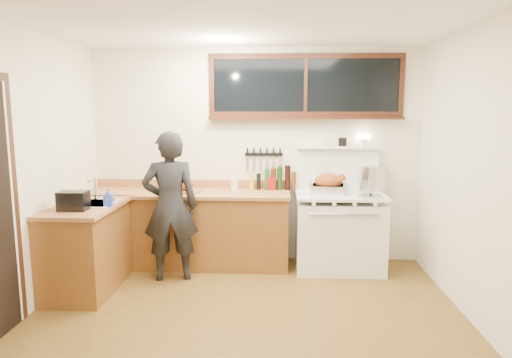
# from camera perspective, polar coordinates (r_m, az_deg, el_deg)

# --- Properties ---
(ground_plane) EXTENTS (4.00, 3.50, 0.02)m
(ground_plane) POSITION_cam_1_polar(r_m,az_deg,el_deg) (4.28, -1.30, -17.32)
(ground_plane) COLOR #583E17
(room_shell) EXTENTS (4.10, 3.60, 2.65)m
(room_shell) POSITION_cam_1_polar(r_m,az_deg,el_deg) (3.85, -1.38, 5.44)
(room_shell) COLOR silver
(room_shell) RESTS_ON ground
(counter_back) EXTENTS (2.44, 0.64, 1.00)m
(counter_back) POSITION_cam_1_polar(r_m,az_deg,el_deg) (5.58, -8.48, -6.06)
(counter_back) COLOR brown
(counter_back) RESTS_ON ground
(counter_left) EXTENTS (0.64, 1.09, 0.90)m
(counter_left) POSITION_cam_1_polar(r_m,az_deg,el_deg) (5.09, -20.44, -8.03)
(counter_left) COLOR brown
(counter_left) RESTS_ON ground
(sink_unit) EXTENTS (0.50, 0.45, 0.37)m
(sink_unit) POSITION_cam_1_polar(r_m,az_deg,el_deg) (5.05, -20.13, -3.50)
(sink_unit) COLOR white
(sink_unit) RESTS_ON counter_left
(vintage_stove) EXTENTS (1.02, 0.74, 1.57)m
(vintage_stove) POSITION_cam_1_polar(r_m,az_deg,el_deg) (5.48, 10.34, -6.26)
(vintage_stove) COLOR white
(vintage_stove) RESTS_ON ground
(back_window) EXTENTS (2.32, 0.13, 0.77)m
(back_window) POSITION_cam_1_polar(r_m,az_deg,el_deg) (5.57, 6.22, 10.67)
(back_window) COLOR black
(back_window) RESTS_ON room_shell
(knife_strip) EXTENTS (0.46, 0.03, 0.28)m
(knife_strip) POSITION_cam_1_polar(r_m,az_deg,el_deg) (5.60, 0.96, 2.99)
(knife_strip) COLOR black
(knife_strip) RESTS_ON room_shell
(man) EXTENTS (0.67, 0.51, 1.64)m
(man) POSITION_cam_1_polar(r_m,az_deg,el_deg) (5.06, -10.66, -3.38)
(man) COLOR black
(man) RESTS_ON ground
(soap_bottle) EXTENTS (0.09, 0.09, 0.18)m
(soap_bottle) POSITION_cam_1_polar(r_m,az_deg,el_deg) (4.83, -18.00, -2.21)
(soap_bottle) COLOR blue
(soap_bottle) RESTS_ON counter_left
(toaster) EXTENTS (0.27, 0.19, 0.19)m
(toaster) POSITION_cam_1_polar(r_m,az_deg,el_deg) (4.76, -21.87, -2.54)
(toaster) COLOR black
(toaster) RESTS_ON counter_left
(cutting_board) EXTENTS (0.43, 0.39, 0.13)m
(cutting_board) POSITION_cam_1_polar(r_m,az_deg,el_deg) (5.44, -8.82, -1.10)
(cutting_board) COLOR #A46B41
(cutting_board) RESTS_ON counter_back
(roast_turkey) EXTENTS (0.45, 0.35, 0.24)m
(roast_turkey) POSITION_cam_1_polar(r_m,az_deg,el_deg) (5.36, 9.03, -0.72)
(roast_turkey) COLOR silver
(roast_turkey) RESTS_ON vintage_stove
(stockpot) EXTENTS (0.33, 0.33, 0.30)m
(stockpot) POSITION_cam_1_polar(r_m,az_deg,el_deg) (5.62, 14.39, 0.07)
(stockpot) COLOR silver
(stockpot) RESTS_ON vintage_stove
(saucepan) EXTENTS (0.17, 0.28, 0.11)m
(saucepan) POSITION_cam_1_polar(r_m,az_deg,el_deg) (5.57, 10.54, -0.86)
(saucepan) COLOR silver
(saucepan) RESTS_ON vintage_stove
(pot_lid) EXTENTS (0.27, 0.27, 0.04)m
(pot_lid) POSITION_cam_1_polar(r_m,az_deg,el_deg) (5.24, 14.11, -2.07)
(pot_lid) COLOR silver
(pot_lid) RESTS_ON vintage_stove
(coffee_tin) EXTENTS (0.10, 0.08, 0.15)m
(coffee_tin) POSITION_cam_1_polar(r_m,az_deg,el_deg) (5.53, 1.95, -0.58)
(coffee_tin) COLOR maroon
(coffee_tin) RESTS_ON counter_back
(pitcher) EXTENTS (0.09, 0.09, 0.16)m
(pitcher) POSITION_cam_1_polar(r_m,az_deg,el_deg) (5.49, -2.72, -0.61)
(pitcher) COLOR white
(pitcher) RESTS_ON counter_back
(bottle_cluster) EXTENTS (0.57, 0.07, 0.30)m
(bottle_cluster) POSITION_cam_1_polar(r_m,az_deg,el_deg) (5.53, 2.48, -0.04)
(bottle_cluster) COLOR black
(bottle_cluster) RESTS_ON counter_back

